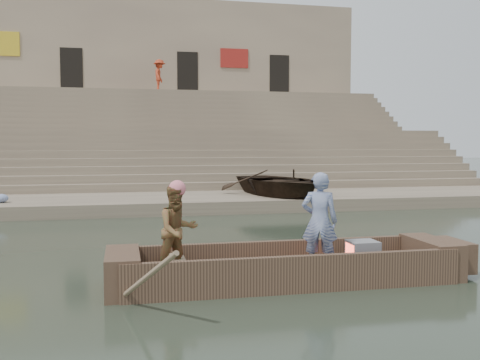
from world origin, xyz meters
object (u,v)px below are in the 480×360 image
object	(u,v)px
standing_man	(320,221)
beached_rowboat	(280,182)
main_rowboat	(286,276)
pedestrian	(159,76)
rowing_man	(178,230)
television	(362,253)

from	to	relation	value
standing_man	beached_rowboat	size ratio (longest dim) A/B	0.35
main_rowboat	standing_man	distance (m)	1.02
main_rowboat	pedestrian	distance (m)	24.83
standing_man	pedestrian	size ratio (longest dim) A/B	0.82
rowing_man	beached_rowboat	size ratio (longest dim) A/B	0.31
television	beached_rowboat	bearing A→B (deg)	81.50
rowing_man	television	size ratio (longest dim) A/B	2.99
main_rowboat	beached_rowboat	bearing A→B (deg)	74.24
main_rowboat	standing_man	bearing A→B (deg)	-18.60
beached_rowboat	television	bearing A→B (deg)	-112.78
main_rowboat	standing_man	xyz separation A→B (m)	(0.49, -0.16, 0.88)
main_rowboat	rowing_man	size ratio (longest dim) A/B	3.64
pedestrian	standing_man	bearing A→B (deg)	-166.76
main_rowboat	television	size ratio (longest dim) A/B	10.87
main_rowboat	beached_rowboat	size ratio (longest dim) A/B	1.14
main_rowboat	beached_rowboat	distance (m)	10.14
television	pedestrian	world-z (taller)	pedestrian
standing_man	beached_rowboat	distance (m)	10.16
standing_man	beached_rowboat	world-z (taller)	standing_man
standing_man	rowing_man	distance (m)	2.22
beached_rowboat	pedestrian	xyz separation A→B (m)	(-3.13, 14.35, 5.29)
television	rowing_man	bearing A→B (deg)	-179.61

